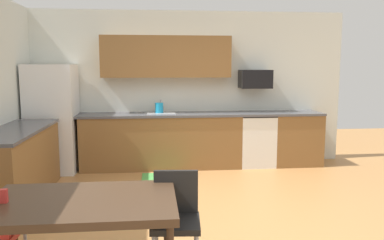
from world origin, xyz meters
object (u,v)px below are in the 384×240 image
oven_range (255,140)px  kettle (159,109)px  refrigerator (53,119)px  chair_near_table (176,214)px  microwave (255,79)px  dining_table (82,207)px

oven_range → kettle: 1.78m
refrigerator → chair_near_table: bearing=-61.8°
microwave → kettle: (-1.69, -0.05, -0.50)m
dining_table → kettle: kettle is taller
oven_range → dining_table: bearing=-121.8°
refrigerator → kettle: bearing=4.3°
refrigerator → microwave: 3.50m
refrigerator → oven_range: refrigerator is taller
microwave → dining_table: 4.57m
oven_range → dining_table: (-2.33, -3.75, 0.23)m
refrigerator → chair_near_table: size_ratio=2.08×
refrigerator → microwave: bearing=3.0°
oven_range → refrigerator: bearing=-178.7°
oven_range → chair_near_table: (-1.61, -3.48, 0.05)m
kettle → dining_table: bearing=-99.6°
oven_range → kettle: bearing=178.3°
dining_table → chair_near_table: chair_near_table is taller
refrigerator → microwave: size_ratio=3.28×
oven_range → chair_near_table: 3.83m
microwave → chair_near_table: 4.05m
oven_range → kettle: kettle is taller
microwave → dining_table: microwave is taller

